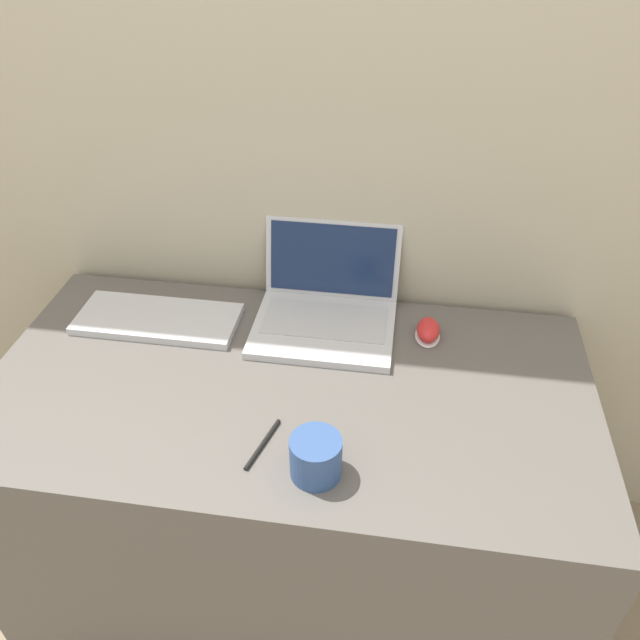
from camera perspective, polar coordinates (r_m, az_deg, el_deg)
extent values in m
cube|color=#BCB299|center=(1.49, -0.57, 20.09)|extent=(7.00, 0.04, 2.50)
cube|color=#5B5651|center=(1.68, -2.61, -14.92)|extent=(1.38, 0.72, 0.72)
cube|color=silver|center=(1.55, 0.31, -0.82)|extent=(0.35, 0.27, 0.02)
cube|color=#B7B7BC|center=(1.56, 0.42, -0.03)|extent=(0.31, 0.15, 0.00)
cube|color=silver|center=(1.62, 1.14, 5.64)|extent=(0.35, 0.06, 0.20)
cube|color=#19284C|center=(1.61, 1.11, 5.57)|extent=(0.32, 0.04, 0.18)
cylinder|color=#33518C|center=(1.21, -0.39, -12.42)|extent=(0.10, 0.10, 0.09)
cylinder|color=black|center=(1.18, -0.39, -11.14)|extent=(0.09, 0.09, 0.01)
ellipsoid|color=white|center=(1.57, 9.79, -1.43)|extent=(0.06, 0.10, 0.01)
ellipsoid|color=red|center=(1.55, 9.86, -0.88)|extent=(0.06, 0.09, 0.04)
cube|color=silver|center=(1.64, -14.60, 0.08)|extent=(0.41, 0.17, 0.02)
cylinder|color=black|center=(1.29, -5.25, -11.22)|extent=(0.05, 0.14, 0.01)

